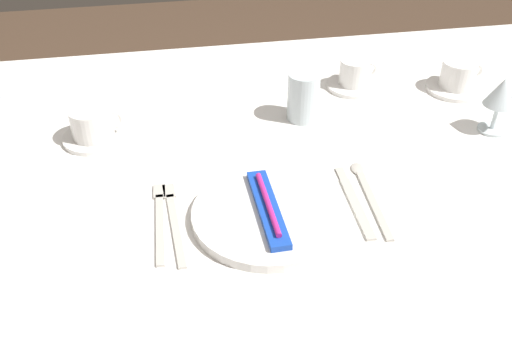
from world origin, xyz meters
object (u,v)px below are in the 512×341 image
at_px(dinner_knife, 355,203).
at_px(coffee_cup_far, 459,74).
at_px(coffee_cup_right, 92,122).
at_px(wine_glass_left, 500,94).
at_px(toothbrush_package, 268,207).
at_px(spoon_soup, 367,190).
at_px(drink_tumbler, 303,96).
at_px(fork_outer, 174,219).
at_px(coffee_cup_left, 355,72).
at_px(fork_inner, 160,218).
at_px(dinner_plate, 268,215).

distance_m(dinner_knife, coffee_cup_far, 0.54).
xyz_separation_m(dinner_knife, coffee_cup_right, (-0.48, 0.31, 0.04)).
xyz_separation_m(dinner_knife, wine_glass_left, (0.37, 0.20, 0.09)).
height_order(coffee_cup_far, wine_glass_left, wine_glass_left).
distance_m(toothbrush_package, spoon_soup, 0.21).
distance_m(toothbrush_package, drink_tumbler, 0.36).
bearing_deg(fork_outer, coffee_cup_far, 27.49).
height_order(toothbrush_package, drink_tumbler, drink_tumbler).
relative_size(coffee_cup_left, wine_glass_left, 0.75).
bearing_deg(drink_tumbler, fork_inner, -138.26).
distance_m(dinner_plate, spoon_soup, 0.21).
distance_m(spoon_soup, coffee_cup_far, 0.49).
bearing_deg(dinner_knife, coffee_cup_right, 147.34).
xyz_separation_m(toothbrush_package, coffee_cup_right, (-0.31, 0.32, 0.02)).
distance_m(dinner_knife, coffee_cup_left, 0.46).
xyz_separation_m(fork_outer, fork_inner, (-0.02, 0.01, 0.00)).
distance_m(spoon_soup, drink_tumbler, 0.29).
height_order(coffee_cup_left, drink_tumbler, drink_tumbler).
bearing_deg(wine_glass_left, dinner_knife, -152.27).
height_order(dinner_plate, coffee_cup_far, coffee_cup_far).
relative_size(fork_outer, drink_tumbler, 2.05).
bearing_deg(dinner_knife, toothbrush_package, -175.86).
xyz_separation_m(dinner_knife, coffee_cup_far, (0.38, 0.38, 0.04)).
height_order(dinner_plate, spoon_soup, dinner_plate).
distance_m(toothbrush_package, fork_inner, 0.19).
relative_size(coffee_cup_right, coffee_cup_far, 1.05).
height_order(fork_inner, coffee_cup_far, coffee_cup_far).
distance_m(fork_outer, coffee_cup_left, 0.63).
xyz_separation_m(fork_inner, drink_tumbler, (0.33, 0.30, 0.05)).
distance_m(dinner_plate, drink_tumbler, 0.36).
xyz_separation_m(dinner_plate, coffee_cup_far, (0.55, 0.39, 0.03)).
xyz_separation_m(spoon_soup, wine_glass_left, (0.34, 0.16, 0.09)).
height_order(wine_glass_left, drink_tumbler, wine_glass_left).
distance_m(fork_outer, dinner_knife, 0.33).
relative_size(dinner_plate, coffee_cup_left, 2.86).
distance_m(dinner_plate, wine_glass_left, 0.58).
height_order(toothbrush_package, spoon_soup, toothbrush_package).
bearing_deg(dinner_knife, wine_glass_left, 27.73).
bearing_deg(drink_tumbler, coffee_cup_left, 37.24).
height_order(fork_inner, spoon_soup, spoon_soup).
height_order(fork_inner, dinner_knife, same).
relative_size(dinner_plate, dinner_knife, 1.28).
bearing_deg(fork_inner, toothbrush_package, -9.36).
relative_size(toothbrush_package, coffee_cup_far, 2.00).
xyz_separation_m(dinner_knife, coffee_cup_left, (0.14, 0.44, 0.04)).
distance_m(coffee_cup_left, drink_tumbler, 0.20).
distance_m(fork_outer, fork_inner, 0.03).
distance_m(fork_inner, coffee_cup_left, 0.65).
bearing_deg(drink_tumbler, fork_outer, -135.40).
xyz_separation_m(fork_outer, drink_tumbler, (0.31, 0.30, 0.05)).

